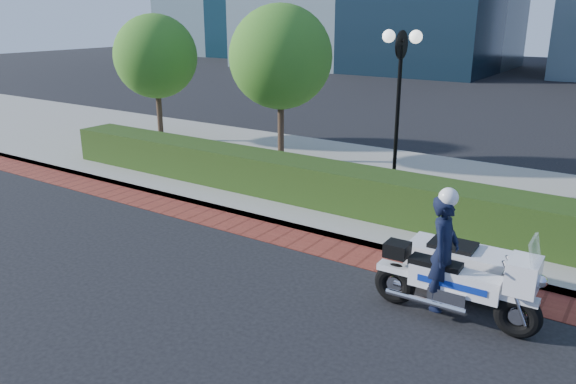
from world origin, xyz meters
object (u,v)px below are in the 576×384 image
Objects in this scene: lamppost at (399,88)px; tree_b at (281,57)px; police_motorcycle at (455,266)px; tree_a at (156,57)px.

tree_b is (-4.50, 1.30, 0.48)m from lamppost.
police_motorcycle is at bearing -38.01° from tree_b.
tree_b is 10.09m from police_motorcycle.
lamppost is 0.86× the size of tree_b.
tree_a is (-10.00, 1.30, 0.26)m from lamppost.
tree_a reaches higher than lamppost.
lamppost is 6.07m from police_motorcycle.
lamppost reaches higher than police_motorcycle.
tree_a is at bearing 180.00° from tree_b.
lamppost is 4.71m from tree_b.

